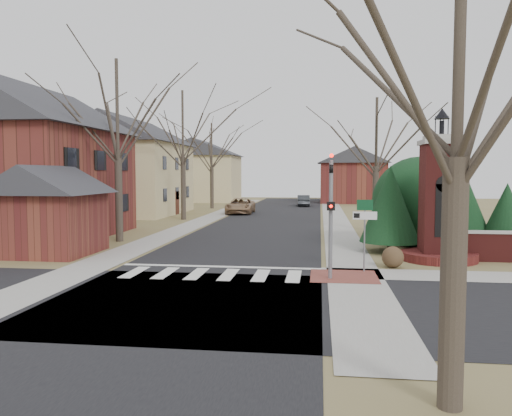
# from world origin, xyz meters

# --- Properties ---
(ground) EXTENTS (120.00, 120.00, 0.00)m
(ground) POSITION_xyz_m (0.00, 0.00, 0.00)
(ground) COLOR olive
(ground) RESTS_ON ground
(main_street) EXTENTS (8.00, 70.00, 0.01)m
(main_street) POSITION_xyz_m (0.00, 22.00, 0.01)
(main_street) COLOR black
(main_street) RESTS_ON ground
(cross_street) EXTENTS (120.00, 8.00, 0.01)m
(cross_street) POSITION_xyz_m (0.00, -3.00, 0.01)
(cross_street) COLOR black
(cross_street) RESTS_ON ground
(crosswalk_zone) EXTENTS (8.00, 2.20, 0.02)m
(crosswalk_zone) POSITION_xyz_m (0.00, 0.80, 0.01)
(crosswalk_zone) COLOR silver
(crosswalk_zone) RESTS_ON ground
(stop_bar) EXTENTS (8.00, 0.35, 0.02)m
(stop_bar) POSITION_xyz_m (0.00, 2.30, 0.01)
(stop_bar) COLOR silver
(stop_bar) RESTS_ON ground
(sidewalk_right_main) EXTENTS (2.00, 60.00, 0.02)m
(sidewalk_right_main) POSITION_xyz_m (5.20, 22.00, 0.01)
(sidewalk_right_main) COLOR gray
(sidewalk_right_main) RESTS_ON ground
(sidewalk_left) EXTENTS (2.00, 60.00, 0.02)m
(sidewalk_left) POSITION_xyz_m (-5.20, 22.00, 0.01)
(sidewalk_left) COLOR gray
(sidewalk_left) RESTS_ON ground
(curb_apron) EXTENTS (2.40, 2.40, 0.02)m
(curb_apron) POSITION_xyz_m (4.80, 1.00, 0.01)
(curb_apron) COLOR brown
(curb_apron) RESTS_ON ground
(traffic_signal_pole) EXTENTS (0.28, 0.41, 4.50)m
(traffic_signal_pole) POSITION_xyz_m (4.30, 0.57, 2.59)
(traffic_signal_pole) COLOR slate
(traffic_signal_pole) RESTS_ON ground
(sign_post) EXTENTS (0.90, 0.07, 2.75)m
(sign_post) POSITION_xyz_m (5.59, 1.99, 1.95)
(sign_post) COLOR slate
(sign_post) RESTS_ON ground
(brick_gate_monument) EXTENTS (3.20, 3.20, 6.47)m
(brick_gate_monument) POSITION_xyz_m (9.00, 4.99, 2.17)
(brick_gate_monument) COLOR #5B1D1A
(brick_gate_monument) RESTS_ON ground
(house_brick_left) EXTENTS (9.80, 11.80, 9.42)m
(house_brick_left) POSITION_xyz_m (-13.01, 9.99, 4.66)
(house_brick_left) COLOR brown
(house_brick_left) RESTS_ON ground
(house_stucco_left) EXTENTS (9.80, 12.80, 9.28)m
(house_stucco_left) POSITION_xyz_m (-13.50, 27.00, 4.59)
(house_stucco_left) COLOR #CDC089
(house_stucco_left) RESTS_ON ground
(garage_left) EXTENTS (4.80, 4.80, 4.29)m
(garage_left) POSITION_xyz_m (-8.52, 4.49, 2.24)
(garage_left) COLOR brown
(garage_left) RESTS_ON ground
(house_distant_left) EXTENTS (10.80, 8.80, 8.53)m
(house_distant_left) POSITION_xyz_m (-12.01, 48.00, 4.25)
(house_distant_left) COLOR #CDC089
(house_distant_left) RESTS_ON ground
(house_distant_right) EXTENTS (8.80, 8.80, 7.30)m
(house_distant_right) POSITION_xyz_m (7.99, 47.99, 3.65)
(house_distant_right) COLOR brown
(house_distant_right) RESTS_ON ground
(evergreen_near) EXTENTS (2.80, 2.80, 4.10)m
(evergreen_near) POSITION_xyz_m (7.20, 7.00, 2.30)
(evergreen_near) COLOR #473D33
(evergreen_near) RESTS_ON ground
(evergreen_mid) EXTENTS (3.40, 3.40, 4.70)m
(evergreen_mid) POSITION_xyz_m (10.50, 8.20, 2.60)
(evergreen_mid) COLOR #473D33
(evergreen_mid) RESTS_ON ground
(evergreen_far) EXTENTS (2.40, 2.40, 3.30)m
(evergreen_far) POSITION_xyz_m (12.50, 7.20, 1.90)
(evergreen_far) COLOR #473D33
(evergreen_far) RESTS_ON ground
(evergreen_mass) EXTENTS (4.80, 4.80, 4.80)m
(evergreen_mass) POSITION_xyz_m (9.00, 9.50, 2.40)
(evergreen_mass) COLOR black
(evergreen_mass) RESTS_ON ground
(bare_tree_0) EXTENTS (8.05, 8.05, 11.15)m
(bare_tree_0) POSITION_xyz_m (-7.00, 9.00, 7.70)
(bare_tree_0) COLOR #473D33
(bare_tree_0) RESTS_ON ground
(bare_tree_1) EXTENTS (8.40, 8.40, 11.64)m
(bare_tree_1) POSITION_xyz_m (-7.00, 22.00, 8.03)
(bare_tree_1) COLOR #473D33
(bare_tree_1) RESTS_ON ground
(bare_tree_2) EXTENTS (7.35, 7.35, 10.19)m
(bare_tree_2) POSITION_xyz_m (-7.50, 35.00, 7.03)
(bare_tree_2) COLOR #473D33
(bare_tree_2) RESTS_ON ground
(bare_tree_3) EXTENTS (7.00, 7.00, 9.70)m
(bare_tree_3) POSITION_xyz_m (7.50, 16.00, 6.69)
(bare_tree_3) COLOR #473D33
(bare_tree_3) RESTS_ON ground
(bare_tree_4) EXTENTS (6.65, 6.65, 9.21)m
(bare_tree_4) POSITION_xyz_m (6.00, -9.00, 6.35)
(bare_tree_4) COLOR #473D33
(bare_tree_4) RESTS_ON ground
(pickup_truck) EXTENTS (2.49, 5.18, 1.42)m
(pickup_truck) POSITION_xyz_m (-3.40, 28.54, 0.71)
(pickup_truck) COLOR #957351
(pickup_truck) RESTS_ON ground
(distant_car) EXTENTS (1.59, 3.94, 1.27)m
(distant_car) POSITION_xyz_m (2.06, 39.79, 0.64)
(distant_car) COLOR #35383D
(distant_car) RESTS_ON ground
(dry_shrub_left) EXTENTS (0.85, 0.85, 0.85)m
(dry_shrub_left) POSITION_xyz_m (6.80, 3.00, 0.43)
(dry_shrub_left) COLOR #4D3823
(dry_shrub_left) RESTS_ON ground
(dry_shrub_right) EXTENTS (0.81, 0.81, 0.81)m
(dry_shrub_right) POSITION_xyz_m (9.48, 4.60, 0.40)
(dry_shrub_right) COLOR brown
(dry_shrub_right) RESTS_ON ground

